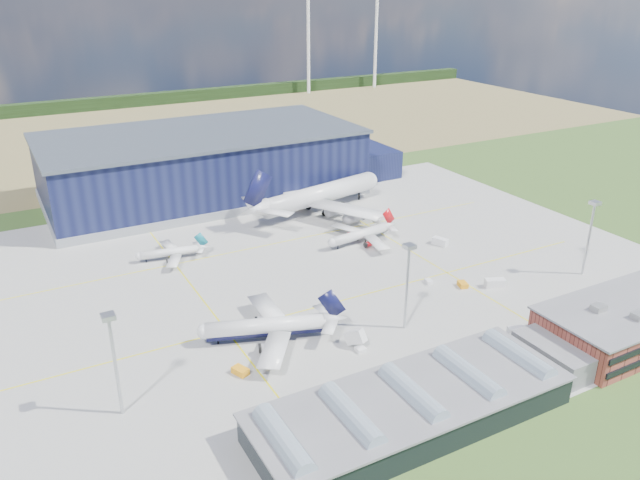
{
  "coord_description": "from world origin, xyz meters",
  "views": [
    {
      "loc": [
        -73.97,
        -139.62,
        81.62
      ],
      "look_at": [
        8.75,
        12.34,
        8.73
      ],
      "focal_mm": 35.0,
      "sensor_mm": 36.0,
      "label": 1
    }
  ],
  "objects_px": {
    "airstair": "(355,340)",
    "ops_building": "(630,321)",
    "light_mast_center": "(408,273)",
    "gse_cart_a": "(429,281)",
    "light_mast_west": "(113,348)",
    "gse_tug_a": "(240,371)",
    "gse_tug_b": "(463,285)",
    "airliner_navy": "(265,318)",
    "gse_van_b": "(440,242)",
    "car_a": "(585,315)",
    "gse_tug_c": "(296,207)",
    "hangar": "(209,166)",
    "gse_van_c": "(517,331)",
    "car_b": "(582,316)",
    "gse_van_a": "(495,283)",
    "light_mast_east": "(591,226)",
    "airliner_widebody": "(321,185)",
    "airliner_red": "(360,230)",
    "airliner_regional": "(169,248)",
    "gse_cart_b": "(194,251)"
  },
  "relations": [
    {
      "from": "airstair",
      "to": "ops_building",
      "type": "bearing_deg",
      "value": -48.45
    },
    {
      "from": "light_mast_center",
      "to": "airstair",
      "type": "distance_m",
      "value": 20.71
    },
    {
      "from": "light_mast_center",
      "to": "gse_cart_a",
      "type": "bearing_deg",
      "value": 39.38
    },
    {
      "from": "light_mast_west",
      "to": "airstair",
      "type": "bearing_deg",
      "value": -1.32
    },
    {
      "from": "gse_tug_a",
      "to": "gse_tug_b",
      "type": "height_order",
      "value": "gse_tug_a"
    },
    {
      "from": "airliner_navy",
      "to": "gse_van_b",
      "type": "height_order",
      "value": "airliner_navy"
    },
    {
      "from": "car_a",
      "to": "gse_tug_c",
      "type": "bearing_deg",
      "value": 38.03
    },
    {
      "from": "light_mast_center",
      "to": "hangar",
      "type": "bearing_deg",
      "value": 93.3
    },
    {
      "from": "gse_van_c",
      "to": "car_b",
      "type": "distance_m",
      "value": 21.0
    },
    {
      "from": "gse_tug_a",
      "to": "gse_van_b",
      "type": "bearing_deg",
      "value": 1.67
    },
    {
      "from": "gse_van_a",
      "to": "ops_building",
      "type": "bearing_deg",
      "value": -143.0
    },
    {
      "from": "light_mast_east",
      "to": "car_b",
      "type": "relative_size",
      "value": 6.53
    },
    {
      "from": "airliner_navy",
      "to": "gse_van_a",
      "type": "distance_m",
      "value": 69.39
    },
    {
      "from": "gse_cart_a",
      "to": "gse_van_c",
      "type": "bearing_deg",
      "value": -75.41
    },
    {
      "from": "gse_tug_a",
      "to": "airstair",
      "type": "bearing_deg",
      "value": -26.65
    },
    {
      "from": "gse_van_b",
      "to": "car_a",
      "type": "bearing_deg",
      "value": -108.27
    },
    {
      "from": "airliner_widebody",
      "to": "car_b",
      "type": "xyz_separation_m",
      "value": [
        21.14,
        -103.0,
        -10.03
      ]
    },
    {
      "from": "airliner_red",
      "to": "gse_cart_a",
      "type": "distance_m",
      "value": 35.17
    },
    {
      "from": "gse_tug_a",
      "to": "gse_tug_b",
      "type": "distance_m",
      "value": 72.43
    },
    {
      "from": "gse_van_c",
      "to": "car_b",
      "type": "relative_size",
      "value": 1.27
    },
    {
      "from": "gse_tug_b",
      "to": "airstair",
      "type": "distance_m",
      "value": 45.0
    },
    {
      "from": "airliner_widebody",
      "to": "gse_van_c",
      "type": "height_order",
      "value": "airliner_widebody"
    },
    {
      "from": "light_mast_center",
      "to": "airliner_regional",
      "type": "distance_m",
      "value": 81.07
    },
    {
      "from": "airliner_widebody",
      "to": "car_a",
      "type": "distance_m",
      "value": 105.87
    },
    {
      "from": "light_mast_east",
      "to": "gse_tug_b",
      "type": "height_order",
      "value": "light_mast_east"
    },
    {
      "from": "light_mast_center",
      "to": "airstair",
      "type": "height_order",
      "value": "light_mast_center"
    },
    {
      "from": "gse_cart_a",
      "to": "airstair",
      "type": "height_order",
      "value": "airstair"
    },
    {
      "from": "airliner_red",
      "to": "gse_van_b",
      "type": "height_order",
      "value": "airliner_red"
    },
    {
      "from": "gse_van_b",
      "to": "airliner_regional",
      "type": "bearing_deg",
      "value": 137.76
    },
    {
      "from": "gse_van_a",
      "to": "gse_tug_c",
      "type": "distance_m",
      "value": 88.33
    },
    {
      "from": "light_mast_west",
      "to": "gse_van_b",
      "type": "height_order",
      "value": "light_mast_west"
    },
    {
      "from": "airliner_red",
      "to": "gse_cart_b",
      "type": "distance_m",
      "value": 54.55
    },
    {
      "from": "light_mast_west",
      "to": "airliner_widebody",
      "type": "distance_m",
      "value": 125.49
    },
    {
      "from": "gse_tug_b",
      "to": "gse_van_a",
      "type": "distance_m",
      "value": 9.22
    },
    {
      "from": "gse_tug_b",
      "to": "gse_tug_c",
      "type": "relative_size",
      "value": 0.95
    },
    {
      "from": "airliner_regional",
      "to": "light_mast_west",
      "type": "bearing_deg",
      "value": 76.57
    },
    {
      "from": "gse_cart_a",
      "to": "gse_tug_a",
      "type": "bearing_deg",
      "value": -154.37
    },
    {
      "from": "light_mast_center",
      "to": "gse_tug_a",
      "type": "distance_m",
      "value": 46.23
    },
    {
      "from": "car_b",
      "to": "light_mast_center",
      "type": "bearing_deg",
      "value": 61.99
    },
    {
      "from": "gse_tug_a",
      "to": "gse_cart_a",
      "type": "relative_size",
      "value": 1.42
    },
    {
      "from": "light_mast_east",
      "to": "airliner_widebody",
      "type": "relative_size",
      "value": 0.35
    },
    {
      "from": "hangar",
      "to": "light_mast_west",
      "type": "xyz_separation_m",
      "value": [
        -62.81,
        -124.8,
        3.82
      ]
    },
    {
      "from": "light_mast_west",
      "to": "airliner_regional",
      "type": "height_order",
      "value": "light_mast_west"
    },
    {
      "from": "light_mast_west",
      "to": "gse_cart_b",
      "type": "relative_size",
      "value": 7.5
    },
    {
      "from": "airliner_widebody",
      "to": "gse_tug_b",
      "type": "distance_m",
      "value": 75.2
    },
    {
      "from": "ops_building",
      "to": "airliner_red",
      "type": "relative_size",
      "value": 1.6
    },
    {
      "from": "gse_van_c",
      "to": "light_mast_east",
      "type": "bearing_deg",
      "value": -49.31
    },
    {
      "from": "light_mast_east",
      "to": "airliner_red",
      "type": "distance_m",
      "value": 70.26
    },
    {
      "from": "gse_tug_a",
      "to": "gse_tug_c",
      "type": "height_order",
      "value": "gse_tug_a"
    },
    {
      "from": "gse_cart_b",
      "to": "airliner_regional",
      "type": "bearing_deg",
      "value": 126.21
    }
  ]
}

